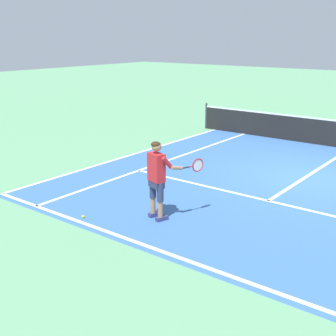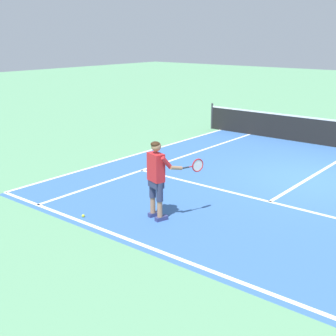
# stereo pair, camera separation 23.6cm
# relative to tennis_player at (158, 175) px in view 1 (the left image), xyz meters

# --- Properties ---
(ground_plane) EXTENTS (80.00, 80.00, 0.00)m
(ground_plane) POSITION_rel_tennis_player_xyz_m (1.42, 4.78, -0.99)
(ground_plane) COLOR #609E70
(court_inner_surface) EXTENTS (10.98, 10.41, 0.00)m
(court_inner_surface) POSITION_rel_tennis_player_xyz_m (1.42, 3.84, -0.99)
(court_inner_surface) COLOR #3866A8
(court_inner_surface) RESTS_ON ground
(line_baseline) EXTENTS (10.98, 0.10, 0.01)m
(line_baseline) POSITION_rel_tennis_player_xyz_m (1.42, -1.16, -0.99)
(line_baseline) COLOR white
(line_baseline) RESTS_ON ground
(line_service) EXTENTS (8.23, 0.10, 0.01)m
(line_service) POSITION_rel_tennis_player_xyz_m (1.42, 2.45, -0.99)
(line_service) COLOR white
(line_service) RESTS_ON ground
(line_centre_service) EXTENTS (0.10, 6.40, 0.01)m
(line_centre_service) POSITION_rel_tennis_player_xyz_m (1.42, 5.65, -0.99)
(line_centre_service) COLOR white
(line_centre_service) RESTS_ON ground
(line_singles_left) EXTENTS (0.10, 10.01, 0.01)m
(line_singles_left) POSITION_rel_tennis_player_xyz_m (-2.69, 3.84, -0.99)
(line_singles_left) COLOR white
(line_singles_left) RESTS_ON ground
(line_doubles_left) EXTENTS (0.10, 10.01, 0.01)m
(line_doubles_left) POSITION_rel_tennis_player_xyz_m (-4.07, 3.84, -0.99)
(line_doubles_left) COLOR white
(line_doubles_left) RESTS_ON ground
(tennis_player) EXTENTS (0.89, 1.03, 1.71)m
(tennis_player) POSITION_rel_tennis_player_xyz_m (0.00, 0.00, 0.00)
(tennis_player) COLOR navy
(tennis_player) RESTS_ON ground
(tennis_ball_near_feet) EXTENTS (0.07, 0.07, 0.07)m
(tennis_ball_near_feet) POSITION_rel_tennis_player_xyz_m (-1.30, -0.97, -0.96)
(tennis_ball_near_feet) COLOR #CCE02D
(tennis_ball_near_feet) RESTS_ON ground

